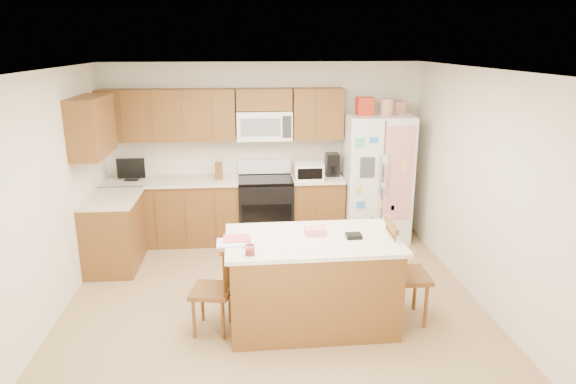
{
  "coord_description": "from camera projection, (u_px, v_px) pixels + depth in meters",
  "views": [
    {
      "loc": [
        -0.28,
        -5.06,
        2.75
      ],
      "look_at": [
        0.19,
        0.35,
        1.17
      ],
      "focal_mm": 32.0,
      "sensor_mm": 36.0,
      "label": 1
    }
  ],
  "objects": [
    {
      "name": "ground",
      "position": [
        274.0,
        303.0,
        5.63
      ],
      "size": [
        4.5,
        4.5,
        0.0
      ],
      "primitive_type": "plane",
      "color": "tan",
      "rests_on": "ground"
    },
    {
      "name": "room_shell",
      "position": [
        273.0,
        176.0,
        5.23
      ],
      "size": [
        4.6,
        4.6,
        2.52
      ],
      "color": "beige",
      "rests_on": "ground"
    },
    {
      "name": "cabinetry",
      "position": [
        194.0,
        182.0,
        7.01
      ],
      "size": [
        3.36,
        1.56,
        2.15
      ],
      "color": "brown",
      "rests_on": "ground"
    },
    {
      "name": "stove",
      "position": [
        266.0,
        208.0,
        7.35
      ],
      "size": [
        0.76,
        0.65,
        1.13
      ],
      "color": "black",
      "rests_on": "ground"
    },
    {
      "name": "refrigerator",
      "position": [
        376.0,
        177.0,
        7.29
      ],
      "size": [
        0.9,
        0.79,
        2.04
      ],
      "color": "white",
      "rests_on": "ground"
    },
    {
      "name": "island",
      "position": [
        312.0,
        281.0,
        5.12
      ],
      "size": [
        1.78,
        1.02,
        1.02
      ],
      "color": "brown",
      "rests_on": "ground"
    },
    {
      "name": "windsor_chair_left",
      "position": [
        214.0,
        290.0,
        5.0
      ],
      "size": [
        0.44,
        0.46,
        0.92
      ],
      "color": "brown",
      "rests_on": "ground"
    },
    {
      "name": "windsor_chair_back",
      "position": [
        298.0,
        257.0,
        5.79
      ],
      "size": [
        0.39,
        0.37,
        0.89
      ],
      "color": "brown",
      "rests_on": "ground"
    },
    {
      "name": "windsor_chair_right",
      "position": [
        404.0,
        274.0,
        5.18
      ],
      "size": [
        0.45,
        0.47,
        1.06
      ],
      "color": "brown",
      "rests_on": "ground"
    }
  ]
}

